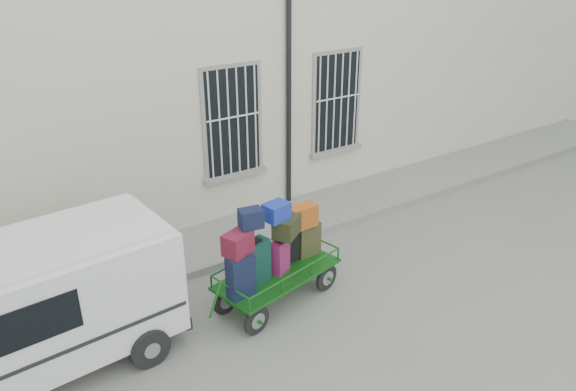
{
  "coord_description": "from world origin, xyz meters",
  "views": [
    {
      "loc": [
        -5.6,
        -6.8,
        5.66
      ],
      "look_at": [
        -0.36,
        1.0,
        1.34
      ],
      "focal_mm": 35.0,
      "sensor_mm": 36.0,
      "label": 1
    }
  ],
  "objects": [
    {
      "name": "sidewalk",
      "position": [
        0.0,
        2.2,
        0.07
      ],
      "size": [
        24.0,
        1.7,
        0.15
      ],
      "primitive_type": "cube",
      "color": "gray",
      "rests_on": "ground"
    },
    {
      "name": "ground",
      "position": [
        0.0,
        0.0,
        0.0
      ],
      "size": [
        80.0,
        80.0,
        0.0
      ],
      "primitive_type": "plane",
      "color": "slate",
      "rests_on": "ground"
    },
    {
      "name": "luggage_cart",
      "position": [
        -1.33,
        -0.06,
        0.94
      ],
      "size": [
        2.6,
        1.42,
        1.91
      ],
      "rotation": [
        0.0,
        0.0,
        0.21
      ],
      "color": "black",
      "rests_on": "ground"
    },
    {
      "name": "building",
      "position": [
        0.0,
        5.5,
        3.0
      ],
      "size": [
        24.0,
        5.15,
        6.0
      ],
      "color": "beige",
      "rests_on": "ground"
    },
    {
      "name": "van",
      "position": [
        -5.03,
        0.36,
        1.15
      ],
      "size": [
        4.12,
        2.06,
        2.01
      ],
      "rotation": [
        0.0,
        0.0,
        0.08
      ],
      "color": "silver",
      "rests_on": "ground"
    }
  ]
}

